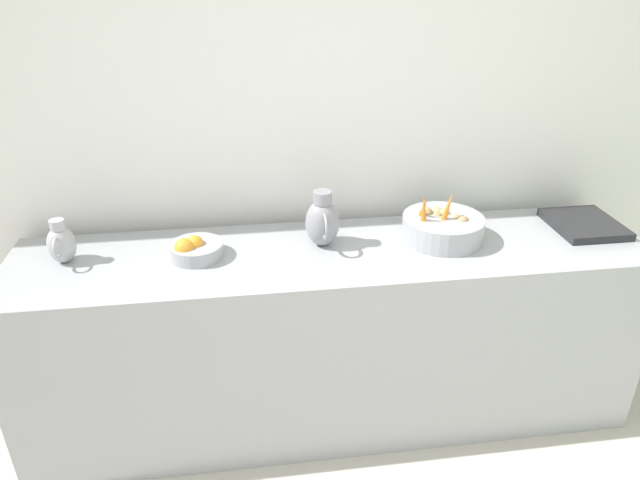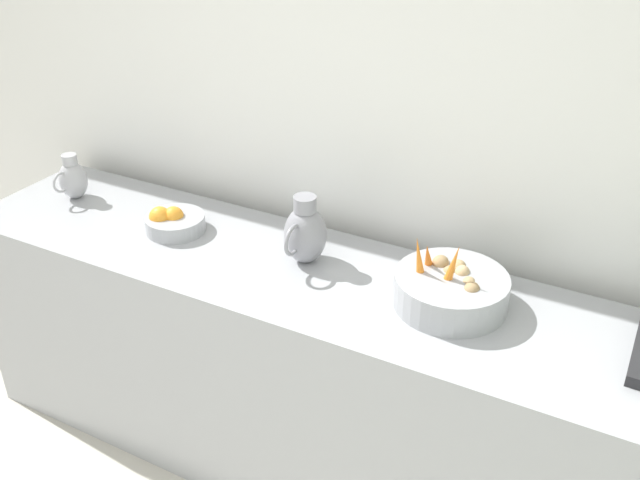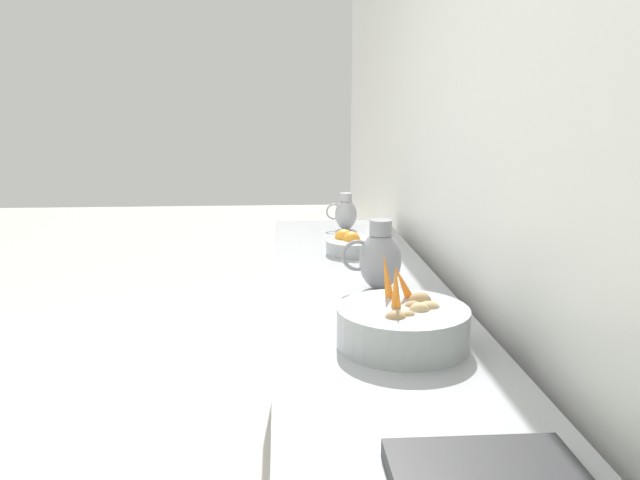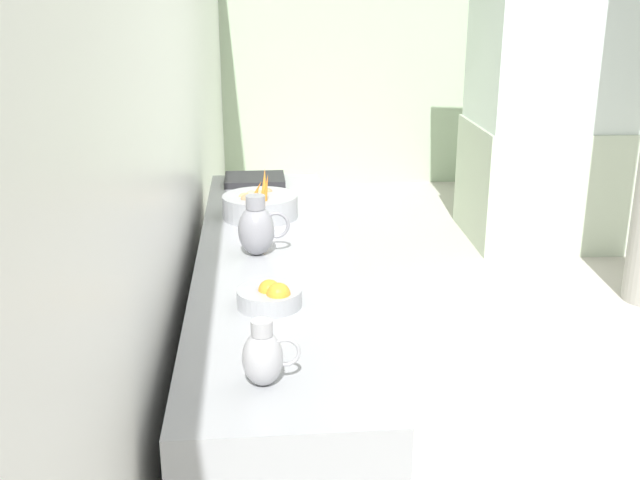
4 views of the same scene
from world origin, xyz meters
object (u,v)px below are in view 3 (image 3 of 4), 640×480
at_px(vegetable_colander, 403,325).
at_px(orange_bowl, 350,245).
at_px(metal_pitcher_tall, 379,258).
at_px(metal_pitcher_short, 345,213).

xyz_separation_m(vegetable_colander, orange_bowl, (0.02, -1.09, -0.02)).
xyz_separation_m(orange_bowl, metal_pitcher_tall, (-0.04, 0.55, 0.08)).
height_order(orange_bowl, metal_pitcher_short, metal_pitcher_short).
relative_size(vegetable_colander, orange_bowl, 1.61).
xyz_separation_m(vegetable_colander, metal_pitcher_tall, (-0.02, -0.54, 0.06)).
relative_size(vegetable_colander, metal_pitcher_short, 1.89).
bearing_deg(vegetable_colander, metal_pitcher_short, -90.39).
height_order(vegetable_colander, orange_bowl, vegetable_colander).
bearing_deg(metal_pitcher_short, orange_bowl, 86.45).
xyz_separation_m(metal_pitcher_tall, metal_pitcher_short, (0.01, -1.09, -0.03)).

